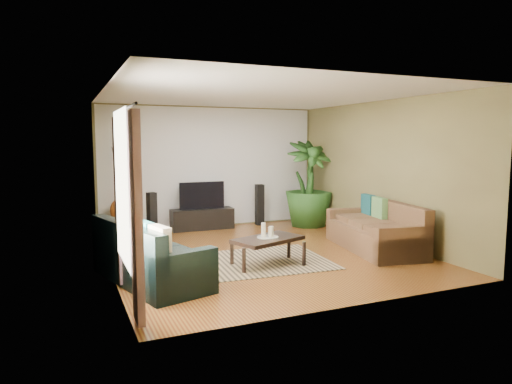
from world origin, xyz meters
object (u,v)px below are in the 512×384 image
speaker_left (152,214)px  side_table (120,241)px  coffee_table (268,252)px  potted_plant (308,184)px  sofa_right (374,226)px  vase (118,210)px  pedestal (119,227)px  sofa_left (151,251)px  speaker_right (260,205)px  tv_stand (202,219)px  television (202,195)px

speaker_left → side_table: size_ratio=1.77×
coffee_table → potted_plant: potted_plant is taller
sofa_right → vase: 5.07m
pedestal → potted_plant: bearing=-7.7°
pedestal → sofa_left: bearing=-89.2°
speaker_right → side_table: bearing=-150.5°
sofa_left → tv_stand: (1.73, 3.34, -0.20)m
television → speaker_right: television is taller
television → pedestal: size_ratio=2.79×
sofa_left → speaker_left: bearing=-26.6°
television → pedestal: (-1.77, 0.00, -0.57)m
sofa_right → pedestal: size_ratio=5.96×
side_table → sofa_right: bearing=-17.2°
television → coffee_table: bearing=-88.3°
speaker_right → side_table: speaker_right is taller
television → tv_stand: bearing=0.0°
pedestal → sofa_right: bearing=-36.7°
sofa_left → speaker_right: speaker_right is taller
sofa_right → coffee_table: (-2.20, -0.22, -0.20)m
television → speaker_left: size_ratio=1.12×
sofa_left → pedestal: 3.35m
television → speaker_right: bearing=0.0°
coffee_table → speaker_left: 3.22m
side_table → potted_plant: bearing=15.0°
side_table → vase: bearing=84.2°
coffee_table → potted_plant: 3.59m
potted_plant → sofa_left: bearing=-145.7°
speaker_right → vase: speaker_right is taller
coffee_table → pedestal: coffee_table is taller
sofa_right → television: 3.81m
television → speaker_left: (-1.15, -0.29, -0.30)m
speaker_right → vase: size_ratio=2.04×
tv_stand → pedestal: bearing=-179.0°
tv_stand → speaker_right: 1.40m
sofa_left → television: size_ratio=2.03×
pedestal → side_table: size_ratio=0.71×
tv_stand → sofa_left: bearing=-116.3°
television → potted_plant: size_ratio=0.52×
sofa_left → pedestal: size_ratio=5.67×
vase → sofa_right: bearing=-36.7°
side_table → speaker_left: bearing=60.7°
sofa_left → potted_plant: (4.08, 2.78, 0.55)m
coffee_table → speaker_left: bearing=93.0°
speaker_left → side_table: 1.64m
speaker_right → vase: bearing=-177.8°
potted_plant → vase: bearing=172.3°
sofa_right → potted_plant: (0.06, 2.47, 0.55)m
television → sofa_right: bearing=-52.9°
sofa_right → speaker_left: speaker_left is taller
sofa_left → speaker_right: (3.11, 3.34, 0.04)m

